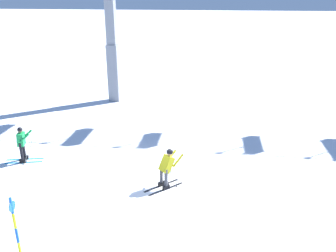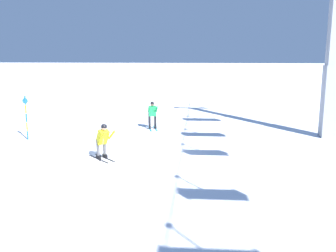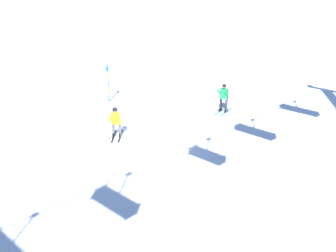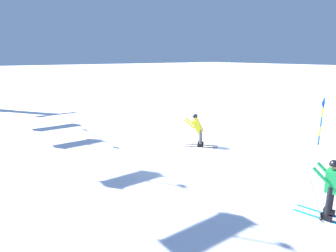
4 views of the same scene
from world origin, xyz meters
name	(u,v)px [view 1 (image 1 of 4)]	position (x,y,z in m)	size (l,w,h in m)	color
ground_plane	(155,177)	(0.00, 0.00, 0.00)	(260.00, 260.00, 0.00)	white
skier_carving_main	(167,165)	(0.59, -0.62, 0.91)	(1.54, 1.51, 1.70)	black
lift_tower_near	(111,26)	(-4.54, 10.30, 5.04)	(0.71, 2.61, 12.06)	gray
trail_marker_pole	(17,233)	(-2.75, -5.48, 1.23)	(0.07, 0.28, 2.29)	blue
skier_distant_uphill	(22,142)	(-6.06, 0.70, 0.94)	(1.69, 0.84, 1.65)	#198CCC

